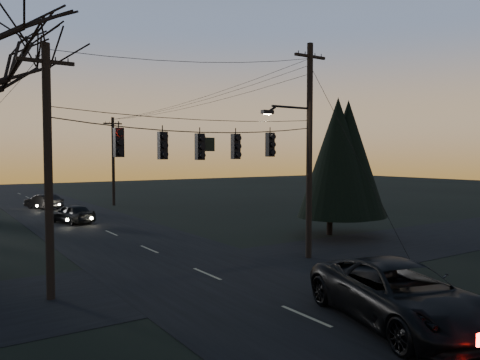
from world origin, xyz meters
TOP-DOWN VIEW (x-y plane):
  - main_road at (0.00, 20.00)m, footprint 8.00×120.00m
  - cross_road at (0.00, 10.00)m, footprint 60.00×7.00m
  - utility_pole_right at (5.50, 10.00)m, footprint 5.00×0.30m
  - utility_pole_left at (-6.00, 10.00)m, footprint 1.80×0.30m
  - utility_pole_far_r at (5.50, 38.00)m, footprint 1.80×0.30m
  - span_signal_assembly at (-0.24, 10.00)m, footprint 11.50×0.44m
  - evergreen_right at (10.93, 14.16)m, footprint 4.82×4.82m
  - suv_near at (1.77, 1.97)m, footprint 4.49×6.86m
  - sedan_oncoming_a at (-0.95, 27.80)m, footprint 2.77×4.33m
  - sedan_oncoming_b at (-0.80, 38.51)m, footprint 2.90×4.16m

SIDE VIEW (x-z plane):
  - utility_pole_right at x=5.50m, z-range -5.00..5.00m
  - utility_pole_left at x=-6.00m, z-range -4.25..4.25m
  - utility_pole_far_r at x=5.50m, z-range -4.25..4.25m
  - cross_road at x=0.00m, z-range 0.00..0.02m
  - main_road at x=0.00m, z-range 0.00..0.02m
  - sedan_oncoming_b at x=-0.80m, z-range 0.00..1.30m
  - sedan_oncoming_a at x=-0.95m, z-range 0.00..1.37m
  - suv_near at x=1.77m, z-range 0.00..1.75m
  - evergreen_right at x=10.93m, z-range 0.59..7.90m
  - span_signal_assembly at x=-0.24m, z-range 4.45..6.04m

